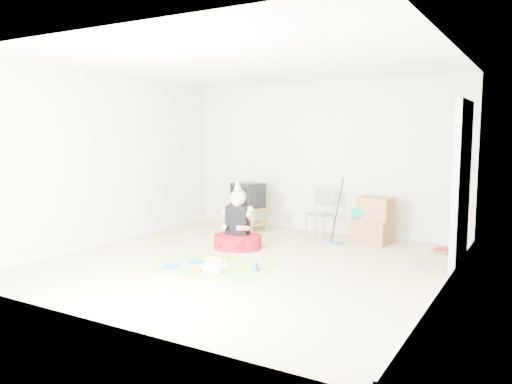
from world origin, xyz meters
The scene contains 16 objects.
ground centered at (0.00, 0.00, 0.00)m, with size 5.00×5.00×0.00m, color #CABB91.
doorway_recess centered at (2.48, 1.20, 1.02)m, with size 0.02×0.90×2.05m, color black.
tv_stand centered at (-1.20, 2.01, 0.24)m, with size 0.73×0.58×0.40m.
crt_tv centered at (-1.20, 2.01, 0.62)m, with size 0.51×0.42×0.44m, color black.
folding_chair centered at (0.22, 1.94, 0.41)m, with size 0.41×0.39×0.83m.
cardboard_boxes centered at (1.08, 2.01, 0.35)m, with size 0.64×0.52×0.73m.
floor_mop centered at (0.59, 1.67, 0.26)m, with size 0.26×0.34×1.01m.
book_pile centered at (2.16, 1.90, 0.03)m, with size 0.25×0.30×0.06m.
seated_woman centered at (-0.55, 0.63, 0.23)m, with size 0.85×0.85×1.05m.
party_mat centered at (-0.31, -0.42, 0.00)m, with size 1.61×1.17×0.01m, color #F4337F.
birthday_cake centered at (-0.12, -0.59, 0.04)m, with size 0.30×0.24×0.14m.
blue_plate_near centered at (-0.56, -0.36, 0.01)m, with size 0.21×0.21×0.01m, color blue.
blue_plate_far centered at (-0.71, -0.72, 0.01)m, with size 0.23×0.23×0.01m, color blue.
orange_cup_near centered at (-0.31, -0.05, 0.04)m, with size 0.06×0.06×0.07m, color orange.
orange_cup_far centered at (-0.26, -0.77, 0.05)m, with size 0.07×0.07×0.08m, color orange.
blue_party_hat centered at (0.31, -0.31, 0.08)m, with size 0.10×0.10×0.15m, color #1A3FBB.
Camera 1 is at (3.37, -5.56, 1.71)m, focal length 35.00 mm.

